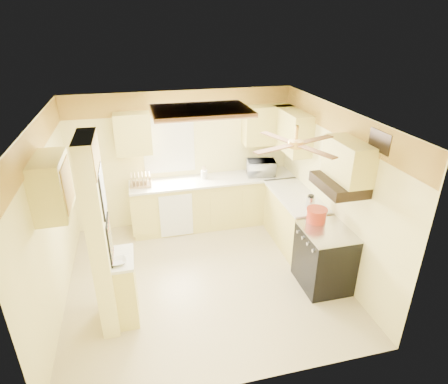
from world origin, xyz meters
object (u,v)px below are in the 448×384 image
object	(u,v)px
stove	(324,258)
kettle	(310,201)
microwave	(261,168)
bowl	(118,262)
dutch_oven	(316,215)

from	to	relation	value
stove	kettle	size ratio (longest dim) A/B	4.45
microwave	bowl	world-z (taller)	microwave
bowl	kettle	distance (m)	3.00
stove	dutch_oven	distance (m)	0.63
microwave	bowl	distance (m)	3.42
dutch_oven	kettle	size ratio (longest dim) A/B	1.48
stove	dutch_oven	world-z (taller)	dutch_oven
stove	kettle	xyz separation A→B (m)	(0.05, 0.69, 0.58)
bowl	stove	bearing A→B (deg)	2.49
dutch_oven	microwave	bearing A→B (deg)	96.98
kettle	bowl	bearing A→B (deg)	-164.34
stove	dutch_oven	size ratio (longest dim) A/B	3.01
microwave	kettle	xyz separation A→B (m)	(0.32, -1.43, -0.05)
bowl	dutch_oven	world-z (taller)	dutch_oven
dutch_oven	stove	bearing A→B (deg)	-82.46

